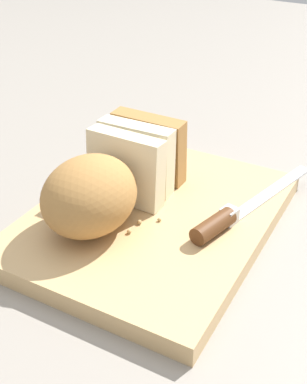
{
  "coord_description": "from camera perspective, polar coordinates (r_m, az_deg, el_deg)",
  "views": [
    {
      "loc": [
        -0.49,
        -0.29,
        0.41
      ],
      "look_at": [
        0.0,
        0.0,
        0.06
      ],
      "focal_mm": 47.9,
      "sensor_mm": 36.0,
      "label": 1
    }
  ],
  "objects": [
    {
      "name": "bread_loaf",
      "position": [
        0.66,
        -4.99,
        1.33
      ],
      "size": [
        0.23,
        0.12,
        0.1
      ],
      "rotation": [
        0.0,
        0.0,
        0.04
      ],
      "color": "#A8753D",
      "rests_on": "cutting_board"
    },
    {
      "name": "bread_knife",
      "position": [
        0.66,
        8.19,
        -2.86
      ],
      "size": [
        0.26,
        0.08,
        0.02
      ],
      "rotation": [
        0.0,
        0.0,
        -0.22
      ],
      "color": "silver",
      "rests_on": "cutting_board"
    },
    {
      "name": "crumb_near_loaf",
      "position": [
        0.72,
        -1.86,
        0.08
      ],
      "size": [
        0.01,
        0.01,
        0.01
      ],
      "primitive_type": "sphere",
      "color": "tan",
      "rests_on": "cutting_board"
    },
    {
      "name": "cutting_board",
      "position": [
        0.69,
        -0.0,
        -3.01
      ],
      "size": [
        0.39,
        0.31,
        0.03
      ],
      "primitive_type": "cube",
      "rotation": [
        0.0,
        0.0,
        0.04
      ],
      "color": "tan",
      "rests_on": "ground_plane"
    },
    {
      "name": "ground_plane",
      "position": [
        0.7,
        -0.0,
        -3.88
      ],
      "size": [
        3.0,
        3.0,
        0.0
      ],
      "primitive_type": "plane",
      "color": "gray"
    },
    {
      "name": "crumb_stray_right",
      "position": [
        0.64,
        -2.74,
        -4.42
      ],
      "size": [
        0.01,
        0.01,
        0.01
      ],
      "primitive_type": "sphere",
      "color": "tan",
      "rests_on": "cutting_board"
    },
    {
      "name": "crumb_near_knife",
      "position": [
        0.67,
        0.66,
        -3.09
      ],
      "size": [
        0.01,
        0.01,
        0.01
      ],
      "primitive_type": "sphere",
      "color": "tan",
      "rests_on": "cutting_board"
    },
    {
      "name": "crumb_stray_left",
      "position": [
        0.66,
        -1.82,
        -3.29
      ],
      "size": [
        0.01,
        0.01,
        0.01
      ],
      "primitive_type": "sphere",
      "color": "tan",
      "rests_on": "cutting_board"
    }
  ]
}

